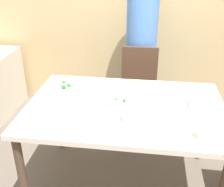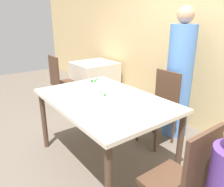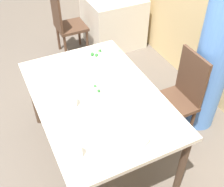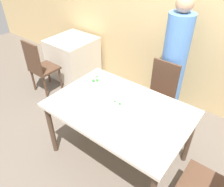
{
  "view_description": "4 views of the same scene",
  "coord_description": "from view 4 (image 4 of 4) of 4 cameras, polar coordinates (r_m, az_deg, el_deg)",
  "views": [
    {
      "loc": [
        0.15,
        -1.85,
        1.81
      ],
      "look_at": [
        -0.11,
        0.03,
        0.85
      ],
      "focal_mm": 45.0,
      "sensor_mm": 36.0,
      "label": 1
    },
    {
      "loc": [
        1.78,
        -1.22,
        1.58
      ],
      "look_at": [
        0.09,
        0.04,
        0.84
      ],
      "focal_mm": 35.0,
      "sensor_mm": 36.0,
      "label": 2
    },
    {
      "loc": [
        1.62,
        -0.64,
        2.33
      ],
      "look_at": [
        0.11,
        0.09,
        0.85
      ],
      "focal_mm": 45.0,
      "sensor_mm": 36.0,
      "label": 3
    },
    {
      "loc": [
        1.04,
        -1.46,
        2.27
      ],
      "look_at": [
        -0.13,
        0.03,
        0.88
      ],
      "focal_mm": 35.0,
      "sensor_mm": 36.0,
      "label": 4
    }
  ],
  "objects": [
    {
      "name": "ground_plane",
      "position": [
        2.89,
        1.63,
        -15.55
      ],
      "size": [
        10.0,
        10.0,
        0.0
      ],
      "primitive_type": "plane",
      "color": "#60564C"
    },
    {
      "name": "dining_table",
      "position": [
        2.38,
        1.91,
        -5.12
      ],
      "size": [
        1.49,
        0.99,
        0.77
      ],
      "color": "beige",
      "rests_on": "ground_plane"
    },
    {
      "name": "glass_water_tall",
      "position": [
        2.13,
        -0.87,
        -5.8
      ],
      "size": [
        0.08,
        0.08,
        0.13
      ],
      "color": "silver",
      "rests_on": "dining_table"
    },
    {
      "name": "chair_child_spot",
      "position": [
        2.25,
        25.15,
        -20.97
      ],
      "size": [
        0.4,
        0.4,
        0.94
      ],
      "rotation": [
        0.0,
        0.0,
        -1.57
      ],
      "color": "#4C3323",
      "rests_on": "ground_plane"
    },
    {
      "name": "chair_background",
      "position": [
        3.84,
        -18.25,
        6.79
      ],
      "size": [
        0.4,
        0.4,
        0.94
      ],
      "rotation": [
        0.0,
        0.0,
        3.14
      ],
      "color": "#4C3323",
      "rests_on": "ground_plane"
    },
    {
      "name": "bowl_curry",
      "position": [
        2.16,
        15.07,
        -8.02
      ],
      "size": [
        0.18,
        0.18,
        0.06
      ],
      "color": "silver",
      "rests_on": "dining_table"
    },
    {
      "name": "person_adult",
      "position": [
        3.17,
        15.71,
        7.2
      ],
      "size": [
        0.34,
        0.34,
        1.72
      ],
      "color": "#5184D1",
      "rests_on": "ground_plane"
    },
    {
      "name": "chair_adult_spot",
      "position": [
        3.06,
        12.18,
        -0.08
      ],
      "size": [
        0.4,
        0.4,
        0.94
      ],
      "color": "#4C3323",
      "rests_on": "ground_plane"
    },
    {
      "name": "glass_water_short",
      "position": [
        1.88,
        8.19,
        -14.06
      ],
      "size": [
        0.07,
        0.07,
        0.11
      ],
      "color": "silver",
      "rests_on": "dining_table"
    },
    {
      "name": "background_table",
      "position": [
        4.29,
        -10.09,
        9.3
      ],
      "size": [
        0.74,
        0.78,
        0.73
      ],
      "color": "beige",
      "rests_on": "ground_plane"
    },
    {
      "name": "spoon_steel",
      "position": [
        2.25,
        9.02,
        -5.78
      ],
      "size": [
        0.18,
        0.07,
        0.01
      ],
      "color": "silver",
      "rests_on": "dining_table"
    },
    {
      "name": "plate_rice_child",
      "position": [
        2.33,
        0.36,
        -3.12
      ],
      "size": [
        0.25,
        0.25,
        0.05
      ],
      "color": "white",
      "rests_on": "dining_table"
    },
    {
      "name": "wall_back",
      "position": [
        3.32,
        19.24,
        18.31
      ],
      "size": [
        10.0,
        0.06,
        2.7
      ],
      "color": "tan",
      "rests_on": "ground_plane"
    },
    {
      "name": "napkin_folded",
      "position": [
        2.41,
        7.56,
        -2.28
      ],
      "size": [
        0.14,
        0.14,
        0.01
      ],
      "color": "white",
      "rests_on": "dining_table"
    },
    {
      "name": "plate_rice_adult",
      "position": [
        2.74,
        -3.91,
        3.43
      ],
      "size": [
        0.26,
        0.26,
        0.06
      ],
      "color": "white",
      "rests_on": "dining_table"
    },
    {
      "name": "fork_steel",
      "position": [
        2.1,
        -3.74,
        -9.04
      ],
      "size": [
        0.18,
        0.03,
        0.01
      ],
      "color": "silver",
      "rests_on": "dining_table"
    }
  ]
}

